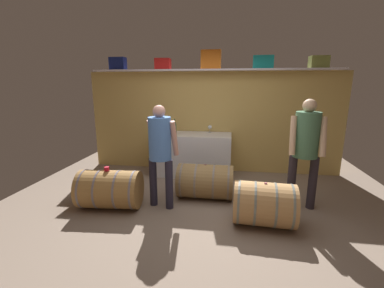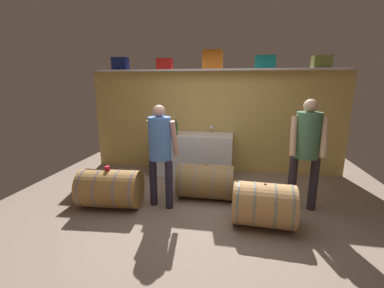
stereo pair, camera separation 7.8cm
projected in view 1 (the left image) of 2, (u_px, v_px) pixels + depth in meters
name	position (u px, v px, depth m)	size (l,w,h in m)	color
ground_plane	(204.00, 200.00, 4.21)	(6.49, 7.40, 0.02)	gray
back_wall_panel	(212.00, 122.00, 5.48)	(5.29, 0.10, 2.09)	tan
high_shelf_board	(212.00, 70.00, 5.10)	(4.86, 0.40, 0.03)	silver
toolcase_navy	(118.00, 64.00, 5.35)	(0.32, 0.19, 0.25)	navy
toolcase_red	(163.00, 64.00, 5.21)	(0.30, 0.28, 0.22)	red
toolcase_orange	(211.00, 60.00, 5.06)	(0.38, 0.25, 0.36)	orange
toolcase_teal	(263.00, 62.00, 4.93)	(0.38, 0.26, 0.24)	#12817F
toolcase_olive	(319.00, 62.00, 4.78)	(0.32, 0.24, 0.22)	olive
work_cabinet	(192.00, 154.00, 5.31)	(1.60, 0.65, 0.86)	silver
wine_bottle_green	(175.00, 128.00, 5.03)	(0.07, 0.07, 0.33)	#2D5831
wine_glass	(210.00, 127.00, 5.36)	(0.08, 0.08, 0.15)	white
red_funnel	(174.00, 130.00, 5.31)	(0.11, 0.11, 0.11)	red
wine_barrel_near	(110.00, 189.00, 3.88)	(0.95, 0.65, 0.59)	#9F733C
wine_barrel_far	(264.00, 204.00, 3.40)	(0.82, 0.63, 0.59)	tan
wine_barrel_flank	(205.00, 181.00, 4.22)	(0.90, 0.57, 0.57)	olive
tasting_cup	(107.00, 169.00, 3.81)	(0.07, 0.07, 0.06)	red
winemaker_pouring	(306.00, 143.00, 3.72)	(0.50, 0.41, 1.64)	#312931
visitor_tasting	(160.00, 146.00, 3.77)	(0.49, 0.42, 1.55)	#292638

